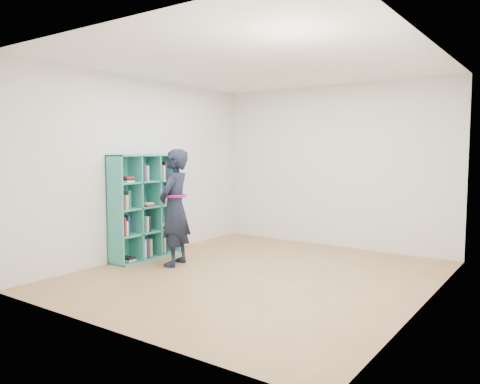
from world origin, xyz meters
The scene contains 9 objects.
floor centered at (0.00, 0.00, 0.00)m, with size 4.50×4.50×0.00m, color olive.
ceiling centered at (0.00, 0.00, 2.60)m, with size 4.50×4.50×0.00m, color white.
wall_left centered at (-2.00, 0.00, 1.30)m, with size 0.02×4.50×2.60m, color silver.
wall_right centered at (2.00, 0.00, 1.30)m, with size 0.02×4.50×2.60m, color silver.
wall_back centered at (0.00, 2.25, 1.30)m, with size 4.00×0.02×2.60m, color silver.
wall_front centered at (0.00, -2.25, 1.30)m, with size 4.00×0.02×2.60m, color silver.
bookshelf centered at (-1.85, -0.15, 0.73)m, with size 0.33×1.13×1.50m.
person centered at (-1.20, -0.20, 0.79)m, with size 0.53×0.66×1.58m.
smartphone centered at (-1.36, -0.17, 0.89)m, with size 0.06×0.09×0.14m.
Camera 1 is at (3.13, -4.82, 1.55)m, focal length 35.00 mm.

